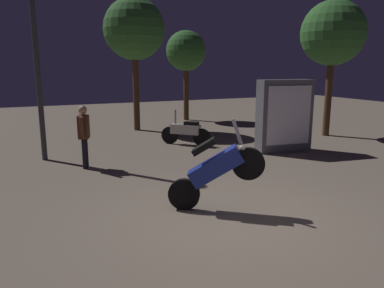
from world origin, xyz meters
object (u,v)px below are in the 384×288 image
(streetlamp_near, at_px, (34,27))
(motorcycle_blue_foreground, at_px, (215,170))
(person_rider_beside, at_px, (84,132))
(kiosk_billboard, at_px, (284,116))
(motorcycle_white_parked_left, at_px, (186,131))

(streetlamp_near, bearing_deg, motorcycle_blue_foreground, -63.46)
(person_rider_beside, distance_m, streetlamp_near, 2.97)
(person_rider_beside, bearing_deg, kiosk_billboard, -167.65)
(person_rider_beside, bearing_deg, streetlamp_near, -38.00)
(motorcycle_blue_foreground, relative_size, kiosk_billboard, 0.78)
(streetlamp_near, distance_m, kiosk_billboard, 7.16)
(person_rider_beside, height_order, streetlamp_near, streetlamp_near)
(streetlamp_near, bearing_deg, motorcycle_white_parked_left, 2.99)
(motorcycle_white_parked_left, xyz_separation_m, person_rider_beside, (-3.34, -1.50, 0.48))
(motorcycle_blue_foreground, distance_m, person_rider_beside, 4.13)
(streetlamp_near, bearing_deg, person_rider_beside, -55.28)
(streetlamp_near, relative_size, kiosk_billboard, 2.62)
(motorcycle_white_parked_left, xyz_separation_m, streetlamp_near, (-4.23, -0.22, 3.01))
(kiosk_billboard, bearing_deg, streetlamp_near, -6.95)
(motorcycle_white_parked_left, xyz_separation_m, kiosk_billboard, (2.29, -1.99, 0.61))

